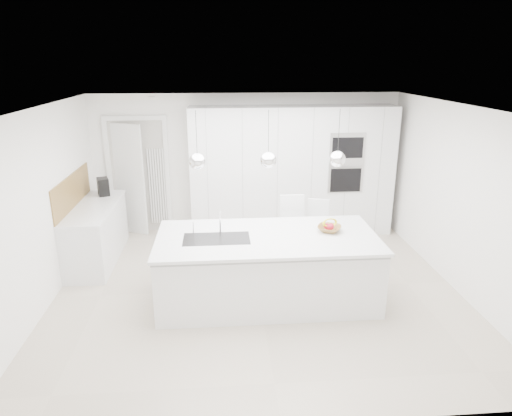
{
  "coord_description": "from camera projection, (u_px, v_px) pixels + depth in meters",
  "views": [
    {
      "loc": [
        -0.48,
        -5.68,
        3.06
      ],
      "look_at": [
        0.0,
        0.3,
        1.1
      ],
      "focal_mm": 32.0,
      "sensor_mm": 36.0,
      "label": 1
    }
  ],
  "objects": [
    {
      "name": "floor",
      "position": [
        258.0,
        289.0,
        6.37
      ],
      "size": [
        5.5,
        5.5,
        0.0
      ],
      "primitive_type": "plane",
      "color": "#C2B39D",
      "rests_on": "ground"
    },
    {
      "name": "wall_back",
      "position": [
        246.0,
        163.0,
        8.35
      ],
      "size": [
        5.5,
        0.0,
        5.5
      ],
      "primitive_type": "plane",
      "rotation": [
        1.57,
        0.0,
        0.0
      ],
      "color": "white",
      "rests_on": "ground"
    },
    {
      "name": "wall_left",
      "position": [
        42.0,
        210.0,
        5.77
      ],
      "size": [
        0.0,
        5.0,
        5.0
      ],
      "primitive_type": "plane",
      "rotation": [
        1.57,
        0.0,
        1.57
      ],
      "color": "white",
      "rests_on": "ground"
    },
    {
      "name": "ceiling",
      "position": [
        258.0,
        107.0,
        5.59
      ],
      "size": [
        5.5,
        5.5,
        0.0
      ],
      "primitive_type": "plane",
      "rotation": [
        3.14,
        0.0,
        0.0
      ],
      "color": "white",
      "rests_on": "wall_back"
    },
    {
      "name": "tall_cabinets",
      "position": [
        292.0,
        171.0,
        8.16
      ],
      "size": [
        3.6,
        0.6,
        2.3
      ],
      "primitive_type": "cube",
      "color": "white",
      "rests_on": "floor"
    },
    {
      "name": "oven_stack",
      "position": [
        347.0,
        163.0,
        7.87
      ],
      "size": [
        0.62,
        0.04,
        1.05
      ],
      "primitive_type": null,
      "color": "#A5A5A8",
      "rests_on": "tall_cabinets"
    },
    {
      "name": "doorway_frame",
      "position": [
        139.0,
        177.0,
        8.24
      ],
      "size": [
        1.11,
        0.08,
        2.13
      ],
      "primitive_type": null,
      "color": "white",
      "rests_on": "floor"
    },
    {
      "name": "hallway_door",
      "position": [
        124.0,
        180.0,
        8.18
      ],
      "size": [
        0.76,
        0.38,
        2.0
      ],
      "primitive_type": "cube",
      "rotation": [
        0.0,
        0.0,
        -0.44
      ],
      "color": "white",
      "rests_on": "floor"
    },
    {
      "name": "radiator",
      "position": [
        157.0,
        187.0,
        8.31
      ],
      "size": [
        0.32,
        0.04,
        1.4
      ],
      "primitive_type": null,
      "color": "white",
      "rests_on": "floor"
    },
    {
      "name": "left_base_cabinets",
      "position": [
        97.0,
        235.0,
        7.18
      ],
      "size": [
        0.6,
        1.8,
        0.86
      ],
      "primitive_type": "cube",
      "color": "white",
      "rests_on": "floor"
    },
    {
      "name": "left_worktop",
      "position": [
        93.0,
        207.0,
        7.04
      ],
      "size": [
        0.62,
        1.82,
        0.04
      ],
      "primitive_type": "cube",
      "color": "white",
      "rests_on": "left_base_cabinets"
    },
    {
      "name": "oak_backsplash",
      "position": [
        72.0,
        191.0,
        6.94
      ],
      "size": [
        0.02,
        1.8,
        0.5
      ],
      "primitive_type": "cube",
      "color": "olive",
      "rests_on": "wall_left"
    },
    {
      "name": "island_base",
      "position": [
        267.0,
        271.0,
        5.96
      ],
      "size": [
        2.8,
        1.2,
        0.86
      ],
      "primitive_type": "cube",
      "color": "white",
      "rests_on": "floor"
    },
    {
      "name": "island_worktop",
      "position": [
        267.0,
        237.0,
        5.87
      ],
      "size": [
        2.84,
        1.4,
        0.04
      ],
      "primitive_type": "cube",
      "color": "white",
      "rests_on": "island_base"
    },
    {
      "name": "island_sink",
      "position": [
        217.0,
        245.0,
        5.79
      ],
      "size": [
        0.84,
        0.44,
        0.18
      ],
      "primitive_type": null,
      "color": "#3F3F42",
      "rests_on": "island_worktop"
    },
    {
      "name": "island_tap",
      "position": [
        220.0,
        222.0,
        5.91
      ],
      "size": [
        0.02,
        0.02,
        0.3
      ],
      "primitive_type": "cylinder",
      "color": "white",
      "rests_on": "island_worktop"
    },
    {
      "name": "pendant_left",
      "position": [
        197.0,
        162.0,
        5.44
      ],
      "size": [
        0.2,
        0.2,
        0.2
      ],
      "primitive_type": "sphere",
      "color": "white",
      "rests_on": "ceiling"
    },
    {
      "name": "pendant_mid",
      "position": [
        268.0,
        160.0,
        5.5
      ],
      "size": [
        0.2,
        0.2,
        0.2
      ],
      "primitive_type": "sphere",
      "color": "white",
      "rests_on": "ceiling"
    },
    {
      "name": "pendant_right",
      "position": [
        337.0,
        159.0,
        5.57
      ],
      "size": [
        0.2,
        0.2,
        0.2
      ],
      "primitive_type": "sphere",
      "color": "white",
      "rests_on": "ceiling"
    },
    {
      "name": "fruit_bowl",
      "position": [
        329.0,
        229.0,
        6.0
      ],
      "size": [
        0.4,
        0.4,
        0.08
      ],
      "primitive_type": "imported",
      "rotation": [
        0.0,
        0.0,
        -0.41
      ],
      "color": "olive",
      "rests_on": "island_worktop"
    },
    {
      "name": "espresso_machine",
      "position": [
        103.0,
        187.0,
        7.58
      ],
      "size": [
        0.25,
        0.31,
        0.29
      ],
      "primitive_type": "cube",
      "rotation": [
        0.0,
        0.0,
        0.34
      ],
      "color": "black",
      "rests_on": "left_worktop"
    },
    {
      "name": "bar_stool_left",
      "position": [
        293.0,
        235.0,
        6.78
      ],
      "size": [
        0.38,
        0.52,
        1.14
      ],
      "primitive_type": null,
      "rotation": [
        0.0,
        0.0,
        -0.0
      ],
      "color": "white",
      "rests_on": "floor"
    },
    {
      "name": "bar_stool_right",
      "position": [
        319.0,
        234.0,
        6.96
      ],
      "size": [
        0.45,
        0.54,
        1.03
      ],
      "primitive_type": null,
      "rotation": [
        0.0,
        0.0,
        -0.26
      ],
      "color": "white",
      "rests_on": "floor"
    },
    {
      "name": "apple_a",
      "position": [
        331.0,
        226.0,
        6.0
      ],
      "size": [
        0.08,
        0.08,
        0.08
      ],
      "primitive_type": "sphere",
      "color": "red",
      "rests_on": "fruit_bowl"
    },
    {
      "name": "apple_b",
      "position": [
        327.0,
        226.0,
        5.99
      ],
      "size": [
        0.08,
        0.08,
        0.08
      ],
      "primitive_type": "sphere",
      "color": "red",
      "rests_on": "fruit_bowl"
    },
    {
      "name": "apple_c",
      "position": [
        329.0,
        227.0,
        5.96
      ],
      "size": [
        0.08,
        0.08,
        0.08
      ],
      "primitive_type": "sphere",
      "color": "red",
      "rests_on": "fruit_bowl"
    },
    {
      "name": "apple_extra_3",
      "position": [
        331.0,
        227.0,
        5.97
      ],
      "size": [
        0.08,
        0.08,
        0.08
      ],
      "primitive_type": "sphere",
      "color": "red",
      "rests_on": "fruit_bowl"
    },
    {
      "name": "banana_bunch",
      "position": [
        330.0,
        223.0,
        5.98
      ],
      "size": [
        0.25,
        0.18,
        0.22
      ],
      "primitive_type": "torus",
      "rotation": [
        1.22,
        0.0,
        0.35
      ],
      "color": "yellow",
      "rests_on": "fruit_bowl"
    }
  ]
}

